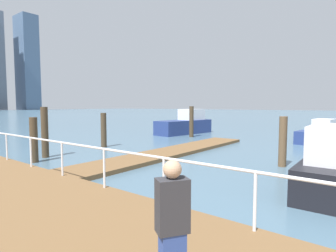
% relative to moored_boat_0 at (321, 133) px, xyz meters
% --- Properties ---
extents(ground_plane, '(300.00, 300.00, 0.00)m').
position_rel_moored_boat_0_xyz_m(ground_plane, '(-14.88, 14.41, -0.57)').
color(ground_plane, slate).
extents(floating_dock, '(14.06, 2.00, 0.18)m').
position_rel_moored_boat_0_xyz_m(floating_dock, '(-11.35, 5.45, -0.48)').
color(floating_dock, brown).
rests_on(floating_dock, ground_plane).
extents(boardwalk_railing, '(0.06, 26.61, 1.08)m').
position_rel_moored_boat_0_xyz_m(boardwalk_railing, '(-18.03, 3.43, 0.70)').
color(boardwalk_railing, white).
rests_on(boardwalk_railing, boardwalk).
extents(dock_piling_0, '(0.36, 0.36, 2.53)m').
position_rel_moored_boat_0_xyz_m(dock_piling_0, '(-3.84, 8.85, 0.70)').
color(dock_piling_0, '#473826').
rests_on(dock_piling_0, ground_plane).
extents(dock_piling_1, '(0.34, 0.34, 2.53)m').
position_rel_moored_boat_0_xyz_m(dock_piling_1, '(-15.76, 9.80, 0.70)').
color(dock_piling_1, '#473826').
rests_on(dock_piling_1, ground_plane).
extents(dock_piling_2, '(0.35, 0.35, 2.14)m').
position_rel_moored_boat_0_xyz_m(dock_piling_2, '(-11.78, 10.20, 0.50)').
color(dock_piling_2, '#473826').
rests_on(dock_piling_2, ground_plane).
extents(dock_piling_3, '(0.33, 0.33, 2.14)m').
position_rel_moored_boat_0_xyz_m(dock_piling_3, '(-10.60, -0.14, 0.50)').
color(dock_piling_3, brown).
rests_on(dock_piling_3, ground_plane).
extents(dock_piling_4, '(0.34, 0.34, 2.07)m').
position_rel_moored_boat_0_xyz_m(dock_piling_4, '(-16.68, 9.05, 0.47)').
color(dock_piling_4, '#473826').
rests_on(dock_piling_4, ground_plane).
extents(moored_boat_0, '(6.56, 2.21, 1.58)m').
position_rel_moored_boat_0_xyz_m(moored_boat_0, '(0.00, 0.00, 0.00)').
color(moored_boat_0, navy).
rests_on(moored_boat_0, ground_plane).
extents(moored_boat_2, '(6.10, 2.59, 2.26)m').
position_rel_moored_boat_0_xyz_m(moored_boat_2, '(-1.90, 10.75, 0.28)').
color(moored_boat_2, navy).
rests_on(moored_boat_2, ground_plane).
extents(pedestrian_2, '(0.42, 0.38, 1.60)m').
position_rel_moored_boat_0_xyz_m(pedestrian_2, '(-20.23, -1.53, 0.66)').
color(pedestrian_2, '#334C99').
rests_on(pedestrian_2, boardwalk).
extents(skyline_tower_7, '(9.30, 13.91, 55.88)m').
position_rel_moored_boat_0_xyz_m(skyline_tower_7, '(56.19, 165.66, 27.38)').
color(skyline_tower_7, slate).
rests_on(skyline_tower_7, ground_plane).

